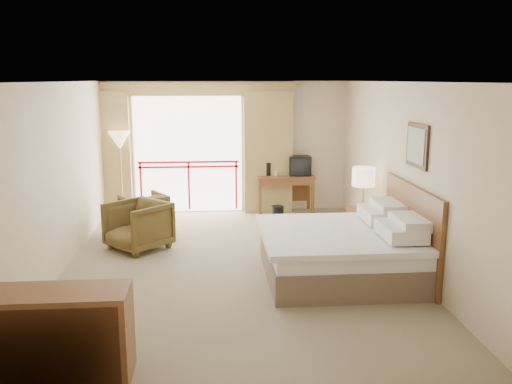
{
  "coord_description": "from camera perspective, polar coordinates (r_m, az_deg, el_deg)",
  "views": [
    {
      "loc": [
        -0.32,
        -7.73,
        2.74
      ],
      "look_at": [
        0.36,
        0.4,
        1.03
      ],
      "focal_mm": 38.0,
      "sensor_mm": 36.0,
      "label": 1
    }
  ],
  "objects": [
    {
      "name": "floor",
      "position": [
        8.2,
        -2.26,
        -7.7
      ],
      "size": [
        7.0,
        7.0,
        0.0
      ],
      "primitive_type": "plane",
      "color": "#837659",
      "rests_on": "ground"
    },
    {
      "name": "ceiling",
      "position": [
        7.73,
        -2.43,
        11.52
      ],
      "size": [
        7.0,
        7.0,
        0.0
      ],
      "primitive_type": "plane",
      "rotation": [
        3.14,
        0.0,
        0.0
      ],
      "color": "white",
      "rests_on": "wall_back"
    },
    {
      "name": "wall_back",
      "position": [
        11.31,
        -3.1,
        4.74
      ],
      "size": [
        5.0,
        0.0,
        5.0
      ],
      "primitive_type": "plane",
      "rotation": [
        1.57,
        0.0,
        0.0
      ],
      "color": "beige",
      "rests_on": "ground"
    },
    {
      "name": "wall_front",
      "position": [
        4.46,
        -0.41,
        -6.31
      ],
      "size": [
        5.0,
        0.0,
        5.0
      ],
      "primitive_type": "plane",
      "rotation": [
        -1.57,
        0.0,
        0.0
      ],
      "color": "beige",
      "rests_on": "ground"
    },
    {
      "name": "wall_left",
      "position": [
        8.15,
        -20.2,
        1.27
      ],
      "size": [
        0.0,
        7.0,
        7.0
      ],
      "primitive_type": "plane",
      "rotation": [
        1.57,
        0.0,
        1.57
      ],
      "color": "beige",
      "rests_on": "ground"
    },
    {
      "name": "wall_right",
      "position": [
        8.34,
        15.09,
        1.82
      ],
      "size": [
        0.0,
        7.0,
        7.0
      ],
      "primitive_type": "plane",
      "rotation": [
        1.57,
        0.0,
        -1.57
      ],
      "color": "beige",
      "rests_on": "ground"
    },
    {
      "name": "balcony_door",
      "position": [
        11.32,
        -7.15,
        3.91
      ],
      "size": [
        2.4,
        0.0,
        2.4
      ],
      "primitive_type": "plane",
      "rotation": [
        1.57,
        0.0,
        0.0
      ],
      "color": "white",
      "rests_on": "wall_back"
    },
    {
      "name": "balcony_railing",
      "position": [
        11.36,
        -7.1,
        1.95
      ],
      "size": [
        2.09,
        0.03,
        1.02
      ],
      "color": "#B30F17",
      "rests_on": "wall_back"
    },
    {
      "name": "curtain_left",
      "position": [
        11.38,
        -15.53,
        3.86
      ],
      "size": [
        1.0,
        0.26,
        2.5
      ],
      "primitive_type": "cube",
      "color": "#997D49",
      "rests_on": "wall_back"
    },
    {
      "name": "curtain_right",
      "position": [
        11.24,
        1.28,
        4.19
      ],
      "size": [
        1.0,
        0.26,
        2.5
      ],
      "primitive_type": "cube",
      "color": "#997D49",
      "rests_on": "wall_back"
    },
    {
      "name": "valance",
      "position": [
        11.12,
        -7.35,
        10.74
      ],
      "size": [
        4.4,
        0.22,
        0.28
      ],
      "primitive_type": "cube",
      "color": "#997D49",
      "rests_on": "wall_back"
    },
    {
      "name": "hvac_vent",
      "position": [
        11.32,
        3.54,
        9.82
      ],
      "size": [
        0.5,
        0.04,
        0.5
      ],
      "primitive_type": "cube",
      "color": "silver",
      "rests_on": "wall_back"
    },
    {
      "name": "bed",
      "position": [
        7.72,
        9.14,
        -6.15
      ],
      "size": [
        2.13,
        2.06,
        0.97
      ],
      "color": "brown",
      "rests_on": "floor"
    },
    {
      "name": "headboard",
      "position": [
        7.93,
        16.0,
        -3.93
      ],
      "size": [
        0.06,
        2.1,
        1.3
      ],
      "primitive_type": "cube",
      "color": "brown",
      "rests_on": "wall_right"
    },
    {
      "name": "framed_art",
      "position": [
        7.7,
        16.59,
        4.7
      ],
      "size": [
        0.04,
        0.72,
        0.6
      ],
      "color": "black",
      "rests_on": "wall_right"
    },
    {
      "name": "nightstand",
      "position": [
        9.29,
        11.14,
        -3.6
      ],
      "size": [
        0.44,
        0.52,
        0.61
      ],
      "primitive_type": "cube",
      "rotation": [
        0.0,
        0.0,
        0.03
      ],
      "color": "brown",
      "rests_on": "floor"
    },
    {
      "name": "table_lamp",
      "position": [
        9.15,
        11.26,
        1.5
      ],
      "size": [
        0.38,
        0.38,
        0.67
      ],
      "rotation": [
        0.0,
        0.0,
        -0.33
      ],
      "color": "tan",
      "rests_on": "nightstand"
    },
    {
      "name": "phone",
      "position": [
        9.05,
        11.18,
        -1.75
      ],
      "size": [
        0.2,
        0.18,
        0.07
      ],
      "primitive_type": "cube",
      "rotation": [
        0.0,
        0.0,
        -0.37
      ],
      "color": "black",
      "rests_on": "nightstand"
    },
    {
      "name": "desk",
      "position": [
        11.35,
        3.03,
        0.96
      ],
      "size": [
        1.19,
        0.58,
        0.78
      ],
      "rotation": [
        0.0,
        0.0,
        -0.03
      ],
      "color": "brown",
      "rests_on": "floor"
    },
    {
      "name": "tv",
      "position": [
        11.27,
        4.61,
        2.77
      ],
      "size": [
        0.44,
        0.35,
        0.4
      ],
      "rotation": [
        0.0,
        0.0,
        0.15
      ],
      "color": "black",
      "rests_on": "desk"
    },
    {
      "name": "coffee_maker",
      "position": [
        11.2,
        1.31,
        2.43
      ],
      "size": [
        0.14,
        0.14,
        0.28
      ],
      "primitive_type": "cylinder",
      "rotation": [
        0.0,
        0.0,
        0.07
      ],
      "color": "black",
      "rests_on": "desk"
    },
    {
      "name": "cup",
      "position": [
        11.18,
        2.1,
        1.94
      ],
      "size": [
        0.09,
        0.09,
        0.1
      ],
      "primitive_type": "cylinder",
      "rotation": [
        0.0,
        0.0,
        -0.38
      ],
      "color": "white",
      "rests_on": "desk"
    },
    {
      "name": "wastebasket",
      "position": [
        10.64,
        2.27,
        -2.27
      ],
      "size": [
        0.24,
        0.24,
        0.3
      ],
      "primitive_type": "cylinder",
      "rotation": [
        0.0,
        0.0,
        0.01
      ],
      "color": "black",
      "rests_on": "floor"
    },
    {
      "name": "armchair_far",
      "position": [
        10.26,
        -11.64,
        -3.92
      ],
      "size": [
        1.01,
        1.02,
        0.68
      ],
      "primitive_type": "imported",
      "rotation": [
        0.0,
        0.0,
        -2.6
      ],
      "color": "#463719",
      "rests_on": "floor"
    },
    {
      "name": "armchair_near",
      "position": [
        9.15,
        -12.19,
        -5.87
      ],
      "size": [
        1.22,
        1.22,
        0.8
      ],
      "primitive_type": "imported",
      "rotation": [
        0.0,
        0.0,
        -0.8
      ],
      "color": "#463719",
      "rests_on": "floor"
    },
    {
      "name": "side_table",
      "position": [
        9.8,
        -13.87,
        -2.5
      ],
      "size": [
        0.5,
        0.5,
        0.54
      ],
      "rotation": [
        0.0,
        0.0,
        -0.37
      ],
      "color": "black",
      "rests_on": "floor"
    },
    {
      "name": "book",
      "position": [
        9.76,
        -13.92,
        -1.51
      ],
      "size": [
        0.2,
        0.23,
        0.02
      ],
      "primitive_type": "imported",
      "rotation": [
        0.0,
        0.0,
        0.31
      ],
      "color": "white",
      "rests_on": "side_table"
    },
    {
      "name": "floor_lamp",
      "position": [
        11.07,
        -14.16,
        4.97
      ],
      "size": [
        0.44,
        0.44,
        1.73
      ],
      "rotation": [
        0.0,
        0.0,
        -0.27
      ],
      "color": "tan",
      "rests_on": "floor"
    },
    {
      "name": "dresser",
      "position": [
        5.43,
        -20.09,
        -14.05
      ],
      "size": [
        1.3,
        0.55,
        0.87
      ],
      "rotation": [
        0.0,
        0.0,
        0.0
      ],
      "color": "brown",
      "rests_on": "floor"
    }
  ]
}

